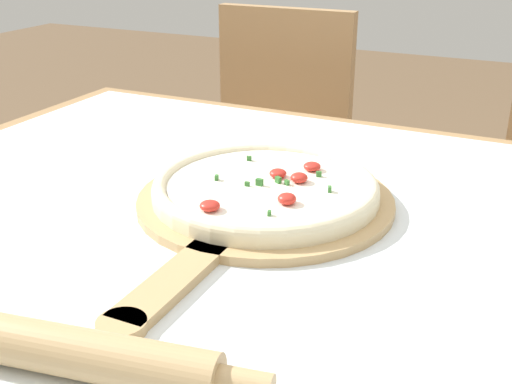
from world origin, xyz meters
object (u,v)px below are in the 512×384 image
(pizza_peel, at_px, (259,206))
(pizza, at_px, (266,188))
(chair_left, at_px, (271,154))
(rolling_pin, at_px, (16,341))

(pizza_peel, distance_m, pizza, 0.03)
(chair_left, bearing_deg, rolling_pin, -76.92)
(pizza, bearing_deg, pizza_peel, -90.68)
(pizza, height_order, rolling_pin, same)
(pizza_peel, height_order, chair_left, chair_left)
(pizza_peel, xyz_separation_m, rolling_pin, (-0.06, -0.38, 0.02))
(pizza, relative_size, chair_left, 0.35)
(pizza_peel, bearing_deg, chair_left, 113.16)
(pizza, xyz_separation_m, chair_left, (-0.34, 0.77, -0.25))
(rolling_pin, distance_m, chair_left, 1.23)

